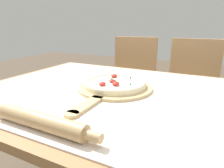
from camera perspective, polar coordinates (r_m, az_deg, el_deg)
dining_table at (r=0.91m, az=2.94°, el=-8.36°), size 1.34×0.97×0.72m
towel_cloth at (r=0.87m, az=3.03°, el=-2.42°), size 1.26×0.89×0.00m
pizza_peel at (r=0.89m, az=0.27°, el=-1.33°), size 0.34×0.51×0.01m
pizza at (r=0.90m, az=0.84°, el=0.19°), size 0.28×0.28×0.04m
rolling_pin at (r=0.60m, az=-19.79°, el=-9.91°), size 0.39×0.05×0.05m
chair_left at (r=1.79m, az=5.81°, el=0.94°), size 0.44×0.44×0.90m
chair_right at (r=1.69m, az=21.57°, el=-1.16°), size 0.41×0.41×0.90m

